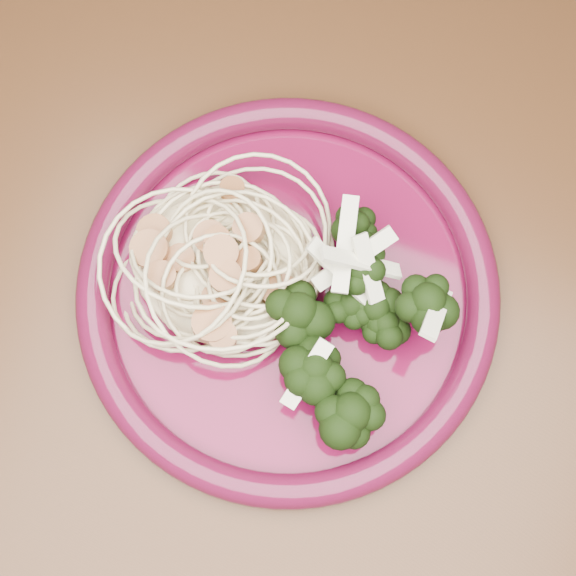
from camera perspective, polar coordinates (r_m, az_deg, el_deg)
The scene contains 6 objects.
dining_table at distance 0.69m, azimuth 1.01°, elevation -2.65°, with size 1.20×0.80×0.75m.
dinner_plate at distance 0.59m, azimuth -0.00°, elevation -0.22°, with size 0.33×0.33×0.03m.
spaghetti_pile at distance 0.58m, azimuth -4.43°, elevation 2.00°, with size 0.14×0.12×0.03m, color beige.
scallop_cluster at distance 0.55m, azimuth -4.72°, elevation 3.18°, with size 0.13×0.13×0.04m, color #A4693C, non-canonical shape.
broccoli_pile at distance 0.56m, azimuth 5.63°, elevation -2.07°, with size 0.09×0.15×0.05m, color black.
onion_garnish at distance 0.53m, azimuth 5.96°, elevation -1.25°, with size 0.07×0.10×0.06m, color beige, non-canonical shape.
Camera 1 is at (0.04, -0.15, 1.33)m, focal length 50.00 mm.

